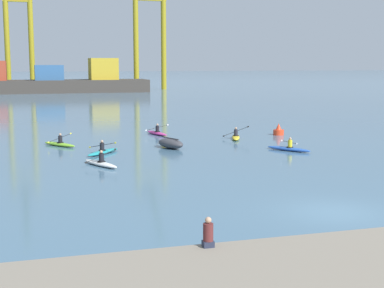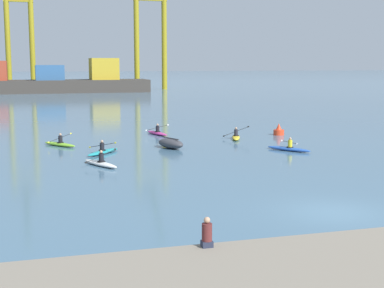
% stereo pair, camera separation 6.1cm
% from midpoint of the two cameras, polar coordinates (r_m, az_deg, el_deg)
% --- Properties ---
extents(ground_plane, '(800.00, 800.00, 0.00)m').
position_cam_midpoint_polar(ground_plane, '(24.10, 14.29, -6.68)').
color(ground_plane, '#476B84').
extents(container_barge, '(40.52, 8.53, 7.08)m').
position_cam_midpoint_polar(container_barge, '(120.68, -14.03, 6.12)').
color(container_barge, '#38332D').
rests_on(container_barge, ground).
extents(gantry_crane_west, '(6.47, 16.19, 33.61)m').
position_cam_midpoint_polar(gantry_crane_west, '(135.80, -17.03, 12.13)').
color(gantry_crane_west, olive).
rests_on(gantry_crane_west, ground).
extents(gantry_crane_west_mid, '(7.66, 15.44, 34.20)m').
position_cam_midpoint_polar(gantry_crane_west_mid, '(131.85, -4.19, 12.68)').
color(gantry_crane_west_mid, olive).
rests_on(gantry_crane_west_mid, ground).
extents(capsized_dinghy, '(1.99, 2.82, 0.76)m').
position_cam_midpoint_polar(capsized_dinghy, '(40.57, -2.12, 0.06)').
color(capsized_dinghy, '#38383D').
rests_on(capsized_dinghy, ground).
extents(channel_buoy, '(0.90, 0.90, 1.00)m').
position_cam_midpoint_polar(channel_buoy, '(48.63, 8.77, 1.33)').
color(channel_buoy, red).
rests_on(channel_buoy, ground).
extents(kayak_magenta, '(2.21, 3.44, 0.95)m').
position_cam_midpoint_polar(kayak_magenta, '(48.38, -3.50, 1.15)').
color(kayak_magenta, '#C13384').
rests_on(kayak_magenta, ground).
extents(kayak_teal, '(2.72, 2.93, 0.95)m').
position_cam_midpoint_polar(kayak_teal, '(38.53, -8.92, -0.74)').
color(kayak_teal, teal).
rests_on(kayak_teal, ground).
extents(kayak_white, '(2.03, 3.34, 0.97)m').
position_cam_midpoint_polar(kayak_white, '(34.11, -9.15, -1.90)').
color(kayak_white, silver).
rests_on(kayak_white, ground).
extents(kayak_lime, '(2.46, 3.12, 0.95)m').
position_cam_midpoint_polar(kayak_lime, '(42.81, -13.14, 0.03)').
color(kayak_lime, '#7ABC2D').
rests_on(kayak_lime, ground).
extents(kayak_yellow, '(2.04, 3.40, 1.08)m').
position_cam_midpoint_polar(kayak_yellow, '(45.79, 4.49, 0.74)').
color(kayak_yellow, yellow).
rests_on(kayak_yellow, ground).
extents(kayak_blue, '(2.38, 3.16, 0.95)m').
position_cam_midpoint_polar(kayak_blue, '(39.99, 9.78, -0.43)').
color(kayak_blue, '#2856B2').
rests_on(kayak_blue, ground).
extents(seated_onlooker, '(0.32, 0.30, 0.90)m').
position_cam_midpoint_polar(seated_onlooker, '(16.57, 1.62, -9.02)').
color(seated_onlooker, '#23283D').
rests_on(seated_onlooker, stone_quay).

